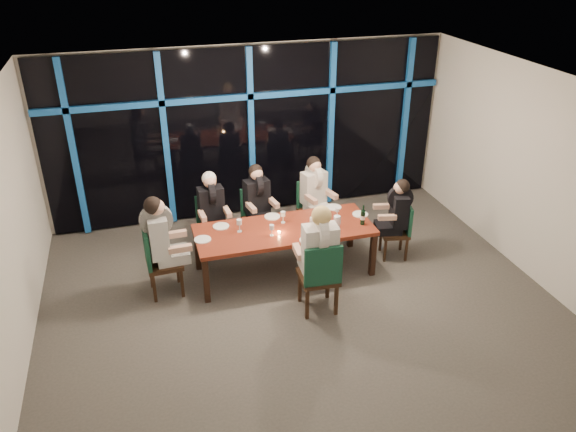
{
  "coord_description": "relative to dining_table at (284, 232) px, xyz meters",
  "views": [
    {
      "loc": [
        -1.93,
        -6.13,
        4.68
      ],
      "look_at": [
        0.0,
        0.6,
        1.05
      ],
      "focal_mm": 35.0,
      "sensor_mm": 36.0,
      "label": 1
    }
  ],
  "objects": [
    {
      "name": "chair_end_left",
      "position": [
        -1.85,
        -0.05,
        -0.11
      ],
      "size": [
        0.5,
        0.5,
        1.03
      ],
      "rotation": [
        0.0,
        0.0,
        1.62
      ],
      "color": "#321D10",
      "rests_on": "ground"
    },
    {
      "name": "dining_table",
      "position": [
        0.0,
        0.0,
        0.0
      ],
      "size": [
        2.6,
        1.0,
        0.75
      ],
      "color": "maroon",
      "rests_on": "ground"
    },
    {
      "name": "chair_end_right",
      "position": [
        1.86,
        -0.04,
        -0.18
      ],
      "size": [
        0.5,
        0.5,
        0.9
      ],
      "rotation": [
        0.0,
        0.0,
        4.5
      ],
      "color": "#321D10",
      "rests_on": "ground"
    },
    {
      "name": "diner_near_mid",
      "position": [
        0.19,
        -1.0,
        0.35
      ],
      "size": [
        0.55,
        0.69,
        1.05
      ],
      "rotation": [
        0.0,
        0.0,
        3.09
      ],
      "color": "silver",
      "rests_on": "ground"
    },
    {
      "name": "wine_glass_b",
      "position": [
        0.03,
        0.18,
        0.2
      ],
      "size": [
        0.07,
        0.07,
        0.18
      ],
      "color": "silver",
      "rests_on": "dining_table"
    },
    {
      "name": "chair_far_right",
      "position": [
        0.78,
        1.05,
        -0.15
      ],
      "size": [
        0.53,
        0.53,
        0.95
      ],
      "rotation": [
        0.0,
        0.0,
        0.24
      ],
      "color": "#321D10",
      "rests_on": "ground"
    },
    {
      "name": "chair_far_left",
      "position": [
        -0.93,
        0.94,
        -0.16
      ],
      "size": [
        0.47,
        0.47,
        0.94
      ],
      "rotation": [
        0.0,
        0.0,
        0.08
      ],
      "color": "#321D10",
      "rests_on": "ground"
    },
    {
      "name": "plate_near_mid",
      "position": [
        0.22,
        -0.44,
        0.08
      ],
      "size": [
        0.24,
        0.24,
        0.01
      ],
      "primitive_type": "cylinder",
      "color": "white",
      "rests_on": "dining_table"
    },
    {
      "name": "chair_far_mid",
      "position": [
        -0.19,
        1.02,
        -0.16
      ],
      "size": [
        0.5,
        0.5,
        0.94
      ],
      "rotation": [
        0.0,
        0.0,
        0.17
      ],
      "color": "#321D10",
      "rests_on": "ground"
    },
    {
      "name": "diner_far_mid",
      "position": [
        -0.18,
        0.95,
        0.22
      ],
      "size": [
        0.51,
        0.62,
        0.92
      ],
      "rotation": [
        0.0,
        0.0,
        0.17
      ],
      "color": "black",
      "rests_on": "ground"
    },
    {
      "name": "water_pitcher",
      "position": [
        0.75,
        -0.17,
        0.16
      ],
      "size": [
        0.11,
        0.1,
        0.18
      ],
      "rotation": [
        0.0,
        0.0,
        -0.32
      ],
      "color": "silver",
      "rests_on": "dining_table"
    },
    {
      "name": "wine_glass_a",
      "position": [
        -0.23,
        -0.16,
        0.19
      ],
      "size": [
        0.07,
        0.07,
        0.17
      ],
      "color": "silver",
      "rests_on": "dining_table"
    },
    {
      "name": "plate_end_right",
      "position": [
        1.24,
        0.1,
        0.08
      ],
      "size": [
        0.24,
        0.24,
        0.01
      ],
      "primitive_type": "cylinder",
      "color": "white",
      "rests_on": "dining_table"
    },
    {
      "name": "wine_glass_e",
      "position": [
        0.87,
        0.12,
        0.18
      ],
      "size": [
        0.06,
        0.06,
        0.16
      ],
      "color": "white",
      "rests_on": "dining_table"
    },
    {
      "name": "wine_bottle",
      "position": [
        1.15,
        -0.2,
        0.19
      ],
      "size": [
        0.07,
        0.07,
        0.31
      ],
      "rotation": [
        0.0,
        0.0,
        0.23
      ],
      "color": "black",
      "rests_on": "dining_table"
    },
    {
      "name": "plate_far_right",
      "position": [
        0.93,
        0.43,
        0.08
      ],
      "size": [
        0.24,
        0.24,
        0.01
      ],
      "primitive_type": "cylinder",
      "color": "white",
      "rests_on": "dining_table"
    },
    {
      "name": "wine_glass_c",
      "position": [
        0.38,
        -0.15,
        0.21
      ],
      "size": [
        0.08,
        0.08,
        0.2
      ],
      "color": "silver",
      "rests_on": "dining_table"
    },
    {
      "name": "window_wall",
      "position": [
        0.01,
        2.13,
        0.87
      ],
      "size": [
        6.86,
        0.43,
        2.94
      ],
      "color": "black",
      "rests_on": "ground"
    },
    {
      "name": "wine_glass_d",
      "position": [
        -0.65,
        0.08,
        0.21
      ],
      "size": [
        0.08,
        0.08,
        0.19
      ],
      "color": "silver",
      "rests_on": "dining_table"
    },
    {
      "name": "plate_end_left",
      "position": [
        -1.2,
        -0.02,
        0.08
      ],
      "size": [
        0.24,
        0.24,
        0.01
      ],
      "primitive_type": "cylinder",
      "color": "white",
      "rests_on": "dining_table"
    },
    {
      "name": "chair_near_mid",
      "position": [
        0.18,
        -1.1,
        -0.08
      ],
      "size": [
        0.53,
        0.53,
        1.08
      ],
      "rotation": [
        0.0,
        0.0,
        3.09
      ],
      "color": "#321D10",
      "rests_on": "ground"
    },
    {
      "name": "plate_far_left",
      "position": [
        -0.88,
        0.3,
        0.08
      ],
      "size": [
        0.24,
        0.24,
        0.01
      ],
      "primitive_type": "cylinder",
      "color": "white",
      "rests_on": "dining_table"
    },
    {
      "name": "room",
      "position": [
        0.0,
        -0.8,
        1.34
      ],
      "size": [
        7.04,
        7.0,
        3.02
      ],
      "color": "#54504A",
      "rests_on": "ground"
    },
    {
      "name": "diner_end_right",
      "position": [
        1.79,
        -0.02,
        0.18
      ],
      "size": [
        0.6,
        0.5,
        0.87
      ],
      "rotation": [
        0.0,
        0.0,
        4.5
      ],
      "color": "black",
      "rests_on": "ground"
    },
    {
      "name": "diner_end_left",
      "position": [
        -1.76,
        -0.05,
        0.3
      ],
      "size": [
        0.65,
        0.53,
        1.0
      ],
      "rotation": [
        0.0,
        0.0,
        1.62
      ],
      "color": "black",
      "rests_on": "ground"
    },
    {
      "name": "plate_far_mid",
      "position": [
        -0.08,
        0.39,
        0.08
      ],
      "size": [
        0.24,
        0.24,
        0.01
      ],
      "primitive_type": "cylinder",
      "color": "white",
      "rests_on": "dining_table"
    },
    {
      "name": "tea_light",
      "position": [
        -0.11,
        -0.12,
        0.08
      ],
      "size": [
        0.05,
        0.05,
        0.03
      ],
      "primitive_type": "cylinder",
      "color": "#F39749",
      "rests_on": "dining_table"
    },
    {
      "name": "diner_far_right",
      "position": [
        0.8,
        0.98,
        0.23
      ],
      "size": [
        0.54,
        0.64,
        0.93
      ],
      "rotation": [
        0.0,
        0.0,
        0.24
      ],
      "color": "silver",
      "rests_on": "ground"
    },
    {
      "name": "diner_far_left",
      "position": [
        -0.92,
        0.86,
        0.22
      ],
      "size": [
        0.49,
        0.6,
        0.92
      ],
      "rotation": [
        0.0,
        0.0,
        0.08
      ],
      "color": "black",
      "rests_on": "ground"
    }
  ]
}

